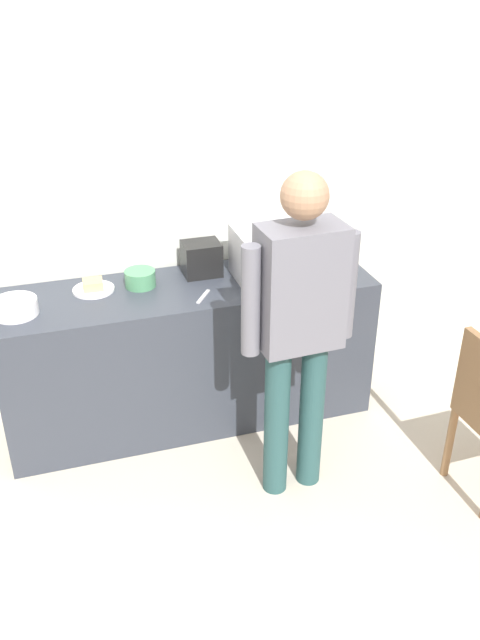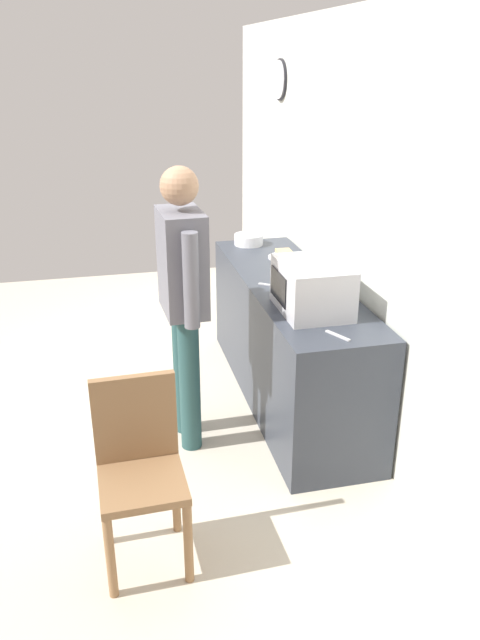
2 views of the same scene
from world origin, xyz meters
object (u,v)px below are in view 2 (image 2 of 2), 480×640
object	(u,v)px
sandwich_plate	(284,256)
spoon_utensil	(338,336)
toaster	(318,271)
person_standing	(183,290)
salad_bowl	(249,239)
wooden_chair	(140,464)
cereal_bowl	(292,263)
fork_utensil	(271,285)
microwave	(312,287)

from	to	relation	value
sandwich_plate	spoon_utensil	world-z (taller)	sandwich_plate
toaster	person_standing	world-z (taller)	person_standing
spoon_utensil	person_standing	size ratio (longest dim) A/B	0.10
salad_bowl	person_standing	distance (m)	1.51
sandwich_plate	wooden_chair	xyz separation A→B (m)	(1.85, -1.26, -0.39)
spoon_utensil	cereal_bowl	bearing A→B (deg)	174.63
salad_bowl	toaster	xyz separation A→B (m)	(1.07, 0.21, 0.06)
fork_utensil	spoon_utensil	size ratio (longest dim) A/B	1.00
cereal_bowl	person_standing	world-z (taller)	person_standing
microwave	cereal_bowl	distance (m)	0.81
toaster	fork_utensil	bearing A→B (deg)	-102.99
fork_utensil	person_standing	world-z (taller)	person_standing
wooden_chair	person_standing	bearing A→B (deg)	159.07
salad_bowl	wooden_chair	size ratio (longest dim) A/B	0.25
person_standing	fork_utensil	bearing A→B (deg)	116.56
microwave	person_standing	world-z (taller)	person_standing
spoon_utensil	salad_bowl	bearing A→B (deg)	-178.77
toaster	salad_bowl	bearing A→B (deg)	-168.96
fork_utensil	person_standing	distance (m)	0.72
microwave	salad_bowl	distance (m)	1.49
salad_bowl	person_standing	world-z (taller)	person_standing
toaster	cereal_bowl	bearing A→B (deg)	-171.33
fork_utensil	spoon_utensil	world-z (taller)	same
microwave	salad_bowl	size ratio (longest dim) A/B	2.11
microwave	toaster	distance (m)	0.46
fork_utensil	wooden_chair	bearing A→B (deg)	-38.09
toaster	wooden_chair	xyz separation A→B (m)	(1.20, -1.30, -0.47)
salad_bowl	cereal_bowl	size ratio (longest dim) A/B	1.34
microwave	wooden_chair	xyz separation A→B (m)	(0.79, -1.11, -0.52)
fork_utensil	person_standing	size ratio (longest dim) A/B	0.10
wooden_chair	toaster	bearing A→B (deg)	132.70
person_standing	cereal_bowl	bearing A→B (deg)	125.44
spoon_utensil	fork_utensil	bearing A→B (deg)	-171.14
sandwich_plate	cereal_bowl	distance (m)	0.27
microwave	spoon_utensil	xyz separation A→B (m)	(0.39, 0.02, -0.15)
sandwich_plate	toaster	world-z (taller)	toaster
fork_utensil	microwave	bearing A→B (deg)	13.51
sandwich_plate	person_standing	distance (m)	1.27
fork_utensil	spoon_utensil	bearing A→B (deg)	8.86
toaster	person_standing	xyz separation A→B (m)	(0.25, -0.94, 0.04)
microwave	cereal_bowl	world-z (taller)	microwave
microwave	salad_bowl	bearing A→B (deg)	-179.19
cereal_bowl	sandwich_plate	bearing A→B (deg)	176.25
spoon_utensil	person_standing	distance (m)	0.96
toaster	wooden_chair	world-z (taller)	toaster
microwave	spoon_utensil	world-z (taller)	microwave
toaster	wooden_chair	bearing A→B (deg)	-47.30
sandwich_plate	spoon_utensil	distance (m)	1.46
cereal_bowl	toaster	size ratio (longest dim) A/B	0.81
person_standing	sandwich_plate	bearing A→B (deg)	134.88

